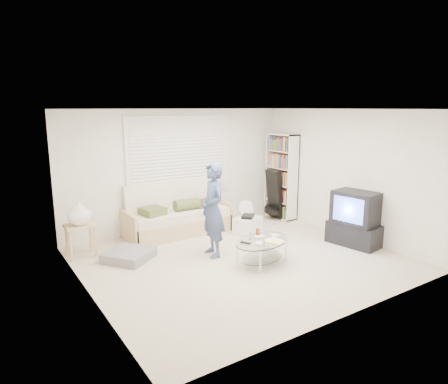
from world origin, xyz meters
TOP-DOWN VIEW (x-y plane):
  - ground at (0.00, 0.00)m, footprint 5.00×5.00m
  - room_shell at (0.00, 0.48)m, footprint 5.02×4.52m
  - window_blinds at (0.00, 2.20)m, footprint 2.32×0.08m
  - futon_sofa at (-0.25, 1.87)m, footprint 2.13×0.86m
  - grey_floor_pillow at (-1.59, 1.02)m, footprint 0.98×0.98m
  - side_table at (-2.22, 1.62)m, footprint 0.50×0.41m
  - bookshelf at (2.32, 1.67)m, footprint 0.31×0.82m
  - guitar_case at (2.10, 1.63)m, footprint 0.40×0.42m
  - floor_fan at (1.15, 1.47)m, footprint 0.36×0.24m
  - storage_bin at (0.95, 1.09)m, footprint 0.64×0.53m
  - tv_unit at (2.20, -0.56)m, footprint 0.64×1.00m
  - coffee_table at (0.17, -0.37)m, footprint 1.26×1.00m
  - standing_person at (-0.29, 0.42)m, footprint 0.48×0.65m

SIDE VIEW (x-z plane):
  - ground at x=0.00m, z-range 0.00..0.00m
  - grey_floor_pillow at x=-1.59m, z-range 0.00..0.16m
  - storage_bin at x=0.95m, z-range -0.02..0.37m
  - coffee_table at x=0.17m, z-range 0.07..0.60m
  - futon_sofa at x=-0.25m, z-range -0.18..0.86m
  - floor_fan at x=1.15m, z-range 0.05..0.64m
  - tv_unit at x=2.20m, z-range -0.01..1.01m
  - guitar_case at x=2.10m, z-range -0.06..1.06m
  - side_table at x=-2.22m, z-range 0.24..1.24m
  - standing_person at x=-0.29m, z-range 0.00..1.63m
  - bookshelf at x=2.32m, z-range 0.00..1.94m
  - window_blinds at x=0.00m, z-range 0.74..2.36m
  - room_shell at x=0.00m, z-range 0.37..2.88m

